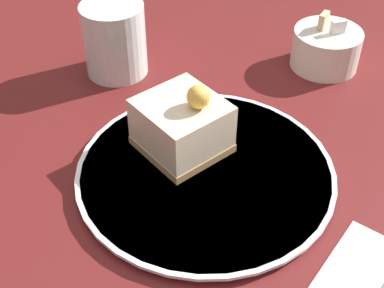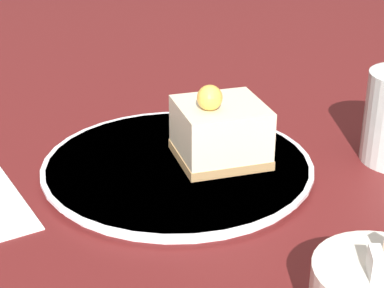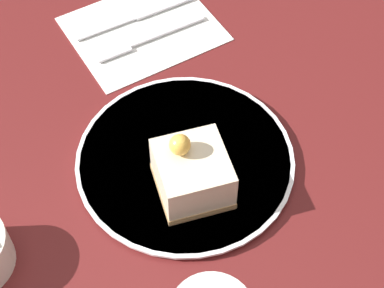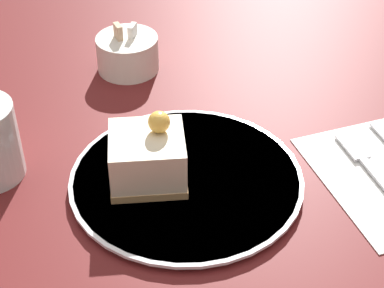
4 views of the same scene
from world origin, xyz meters
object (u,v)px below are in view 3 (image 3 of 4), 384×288
at_px(fork, 141,41).
at_px(knife, 146,13).
at_px(cake_slice, 192,173).
at_px(plate, 185,160).

height_order(fork, knife, same).
bearing_deg(cake_slice, fork, -0.49).
height_order(plate, fork, plate).
relative_size(cake_slice, fork, 0.51).
bearing_deg(plate, cake_slice, 173.26).
height_order(cake_slice, knife, cake_slice).
relative_size(plate, knife, 1.44).
distance_m(plate, cake_slice, 0.06).
relative_size(fork, knife, 0.92).
relative_size(plate, fork, 1.57).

